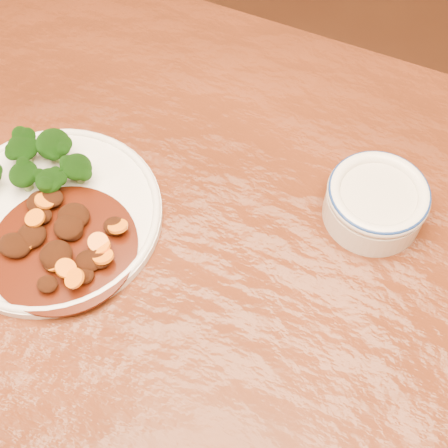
% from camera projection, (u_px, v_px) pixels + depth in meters
% --- Properties ---
extents(ground, '(4.00, 4.00, 0.00)m').
position_uv_depth(ground, '(221.00, 439.00, 1.36)').
color(ground, '#421D10').
rests_on(ground, ground).
extents(dining_table, '(1.55, 0.99, 0.75)m').
position_uv_depth(dining_table, '(219.00, 315.00, 0.79)').
color(dining_table, '#5A2410').
rests_on(dining_table, ground).
extents(dinner_plate, '(0.27, 0.27, 0.02)m').
position_uv_depth(dinner_plate, '(52.00, 215.00, 0.76)').
color(dinner_plate, white).
rests_on(dinner_plate, dining_table).
extents(broccoli_florets, '(0.13, 0.11, 0.05)m').
position_uv_depth(broccoli_florets, '(38.00, 161.00, 0.77)').
color(broccoli_florets, '#80A455').
rests_on(broccoli_florets, dinner_plate).
extents(mince_stew, '(0.18, 0.18, 0.03)m').
position_uv_depth(mince_stew, '(61.00, 240.00, 0.73)').
color(mince_stew, '#401006').
rests_on(mince_stew, dinner_plate).
extents(dip_bowl, '(0.12, 0.12, 0.06)m').
position_uv_depth(dip_bowl, '(376.00, 201.00, 0.75)').
color(dip_bowl, white).
rests_on(dip_bowl, dining_table).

